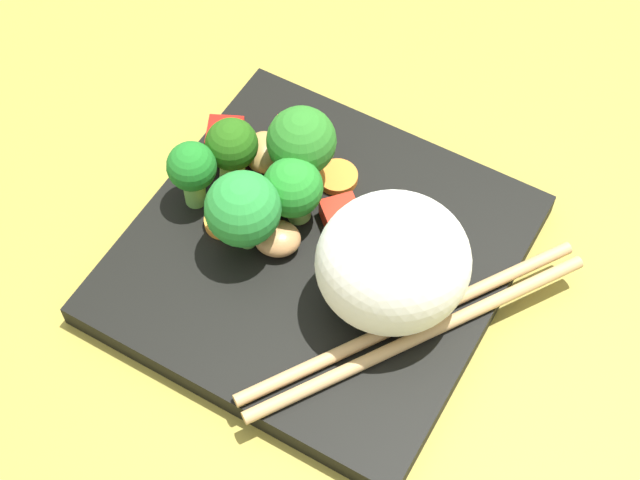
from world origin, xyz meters
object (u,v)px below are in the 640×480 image
broccoli_floret_0 (192,169)px  square_plate (318,258)px  carrot_slice_2 (337,177)px  chopstick_pair (415,328)px  rice_mound (393,263)px

broccoli_floret_0 → square_plate: bearing=5.2°
carrot_slice_2 → chopstick_pair: size_ratio=0.13×
square_plate → chopstick_pair: 8.54cm
square_plate → chopstick_pair: chopstick_pair is taller
broccoli_floret_0 → carrot_slice_2: 10.04cm
carrot_slice_2 → chopstick_pair: 12.63cm
rice_mound → carrot_slice_2: 10.78cm
chopstick_pair → rice_mound: bearing=96.3°
broccoli_floret_0 → chopstick_pair: broccoli_floret_0 is taller
broccoli_floret_0 → chopstick_pair: bearing=-2.9°
rice_mound → broccoli_floret_0: (-14.95, -0.20, -1.23)cm
square_plate → rice_mound: size_ratio=2.53×
square_plate → broccoli_floret_0: size_ratio=4.67×
chopstick_pair → square_plate: bearing=108.2°
broccoli_floret_0 → rice_mound: bearing=0.8°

